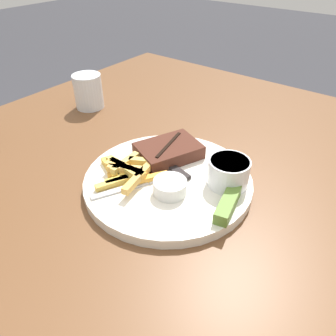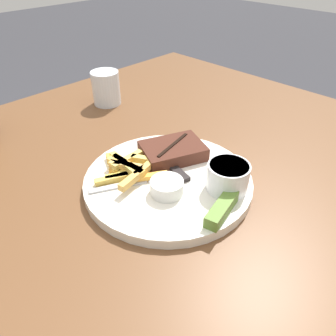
# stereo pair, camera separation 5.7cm
# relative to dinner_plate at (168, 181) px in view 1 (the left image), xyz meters

# --- Properties ---
(dining_table) EXTENTS (1.18, 1.11, 0.75)m
(dining_table) POSITION_rel_dinner_plate_xyz_m (0.00, 0.00, -0.09)
(dining_table) COLOR brown
(dining_table) RESTS_ON ground_plane
(dinner_plate) EXTENTS (0.30, 0.30, 0.02)m
(dinner_plate) POSITION_rel_dinner_plate_xyz_m (0.00, 0.00, 0.00)
(dinner_plate) COLOR silver
(dinner_plate) RESTS_ON dining_table
(steak_portion) EXTENTS (0.14, 0.12, 0.03)m
(steak_portion) POSITION_rel_dinner_plate_xyz_m (0.05, 0.04, 0.02)
(steak_portion) COLOR #472319
(steak_portion) RESTS_ON dinner_plate
(fries_pile) EXTENTS (0.12, 0.13, 0.02)m
(fries_pile) POSITION_rel_dinner_plate_xyz_m (-0.04, 0.06, 0.02)
(fries_pile) COLOR #F1A93E
(fries_pile) RESTS_ON dinner_plate
(coleslaw_cup) EXTENTS (0.07, 0.07, 0.05)m
(coleslaw_cup) POSITION_rel_dinner_plate_xyz_m (0.05, -0.09, 0.04)
(coleslaw_cup) COLOR white
(coleslaw_cup) RESTS_ON dinner_plate
(dipping_sauce_cup) EXTENTS (0.06, 0.06, 0.02)m
(dipping_sauce_cup) POSITION_rel_dinner_plate_xyz_m (-0.03, -0.03, 0.02)
(dipping_sauce_cup) COLOR silver
(dipping_sauce_cup) RESTS_ON dinner_plate
(pickle_spear) EXTENTS (0.09, 0.04, 0.02)m
(pickle_spear) POSITION_rel_dinner_plate_xyz_m (-0.01, -0.12, 0.02)
(pickle_spear) COLOR #567A2D
(pickle_spear) RESTS_ON dinner_plate
(fork_utensil) EXTENTS (0.12, 0.07, 0.00)m
(fork_utensil) POSITION_rel_dinner_plate_xyz_m (-0.07, 0.04, 0.01)
(fork_utensil) COLOR #B7B7BC
(fork_utensil) RESTS_ON dinner_plate
(knife_utensil) EXTENTS (0.06, 0.16, 0.01)m
(knife_utensil) POSITION_rel_dinner_plate_xyz_m (0.03, 0.03, 0.01)
(knife_utensil) COLOR #B7B7BC
(knife_utensil) RESTS_ON dinner_plate
(drinking_glass) EXTENTS (0.07, 0.07, 0.09)m
(drinking_glass) POSITION_rel_dinner_plate_xyz_m (0.14, 0.36, 0.03)
(drinking_glass) COLOR silver
(drinking_glass) RESTS_ON dining_table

